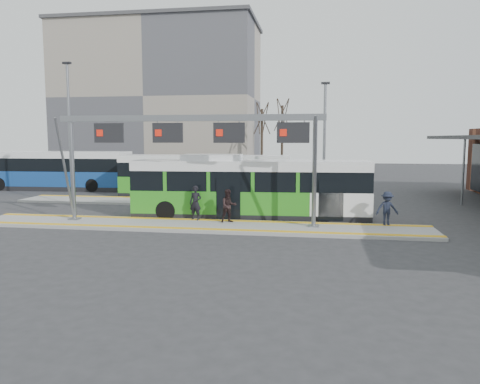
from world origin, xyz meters
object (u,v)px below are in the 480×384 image
object	(u,v)px
passenger_a	(196,203)
hero_bus	(250,189)
gantry	(191,137)
passenger_b	(229,206)
passenger_c	(387,209)

from	to	relation	value
passenger_a	hero_bus	bearing A→B (deg)	48.26
passenger_a	gantry	bearing A→B (deg)	-77.05
passenger_a	passenger_b	xyz separation A→B (m)	(1.76, -0.38, -0.05)
hero_bus	passenger_c	xyz separation A→B (m)	(6.79, -1.88, -0.60)
gantry	hero_bus	bearing A→B (deg)	47.86
gantry	passenger_c	xyz separation A→B (m)	(9.26, 0.85, -3.34)
gantry	passenger_c	bearing A→B (deg)	5.22
passenger_c	passenger_a	bearing A→B (deg)	170.19
hero_bus	gantry	bearing A→B (deg)	-135.52
hero_bus	passenger_a	distance (m)	3.16
gantry	hero_bus	size ratio (longest dim) A/B	1.04
passenger_b	hero_bus	bearing A→B (deg)	45.45
gantry	passenger_c	world-z (taller)	gantry
hero_bus	passenger_c	world-z (taller)	hero_bus
passenger_a	passenger_c	world-z (taller)	passenger_a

